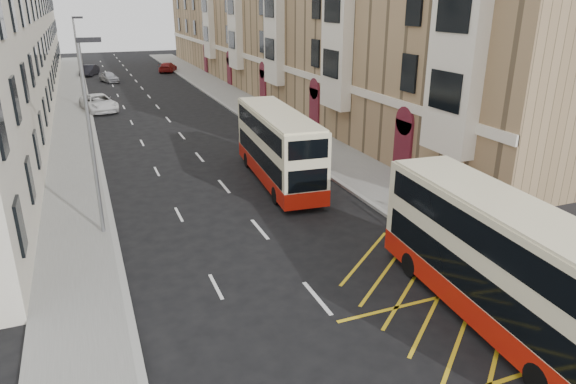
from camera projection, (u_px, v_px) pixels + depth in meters
name	position (u px, v px, depth m)	size (l,w,h in m)	color
ground	(379.00, 372.00, 13.88)	(200.00, 200.00, 0.00)	black
pavement_right	(273.00, 121.00, 42.73)	(4.00, 120.00, 0.15)	slate
pavement_left	(73.00, 138.00, 37.33)	(3.00, 120.00, 0.15)	slate
kerb_right	(250.00, 123.00, 42.03)	(0.25, 120.00, 0.15)	#979691
kerb_left	(95.00, 136.00, 37.85)	(0.25, 120.00, 0.15)	#979691
road_markings	(150.00, 98.00, 53.01)	(10.00, 110.00, 0.01)	silver
terrace_right	(283.00, 20.00, 55.89)	(10.75, 79.00, 15.25)	#A1835D
guard_railing	(439.00, 227.00, 20.75)	(0.06, 6.56, 1.01)	#BB0516
street_lamp_near	(91.00, 129.00, 20.48)	(0.93, 0.18, 8.00)	gray
street_lamp_far	(79.00, 57.00, 46.57)	(0.93, 0.18, 8.00)	gray
double_decker_front	(498.00, 262.00, 15.53)	(3.03, 10.06, 3.95)	beige
double_decker_rear	(278.00, 147.00, 27.79)	(3.05, 10.02, 3.94)	beige
pedestrian_far	(445.00, 207.00, 22.47)	(0.93, 0.39, 1.59)	black
white_van	(99.00, 103.00, 46.48)	(2.51, 5.43, 1.51)	white
car_silver	(109.00, 77.00, 63.10)	(1.53, 3.80, 1.29)	#9EA0A5
car_dark	(89.00, 70.00, 68.65)	(1.47, 4.21, 1.39)	black
car_red	(168.00, 67.00, 72.24)	(1.88, 4.62, 1.34)	maroon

